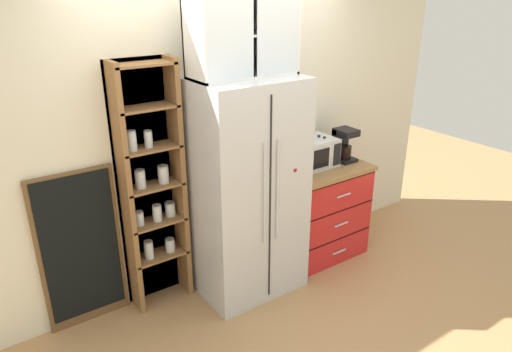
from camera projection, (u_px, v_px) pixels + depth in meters
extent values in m
plane|color=tan|center=(248.00, 284.00, 4.10)|extent=(10.63, 10.63, 0.00)
cube|color=silver|center=(221.00, 134.00, 3.92)|extent=(4.94, 0.10, 2.55)
cube|color=silver|center=(246.00, 189.00, 3.77)|extent=(0.84, 0.66, 1.81)
cube|color=black|center=(270.00, 204.00, 3.52)|extent=(0.01, 0.01, 1.66)
cylinder|color=silver|center=(265.00, 195.00, 3.45)|extent=(0.02, 0.02, 0.81)
cylinder|color=silver|center=(278.00, 191.00, 3.51)|extent=(0.02, 0.02, 0.81)
cube|color=#A8161C|center=(295.00, 170.00, 3.56)|extent=(0.02, 0.01, 0.02)
cube|color=brown|center=(147.00, 185.00, 3.64)|extent=(0.51, 0.04, 1.97)
cube|color=olive|center=(127.00, 197.00, 3.43)|extent=(0.04, 0.20, 1.97)
cube|color=olive|center=(179.00, 184.00, 3.66)|extent=(0.04, 0.20, 1.97)
cube|color=olive|center=(159.00, 255.00, 3.76)|extent=(0.45, 0.20, 0.02)
cylinder|color=silver|center=(149.00, 250.00, 3.68)|extent=(0.07, 0.07, 0.14)
cylinder|color=#B77A38|center=(149.00, 252.00, 3.69)|extent=(0.06, 0.06, 0.09)
cylinder|color=#B2B2B7|center=(148.00, 242.00, 3.65)|extent=(0.07, 0.07, 0.01)
cylinder|color=silver|center=(170.00, 246.00, 3.79)|extent=(0.08, 0.08, 0.10)
cylinder|color=#CCB78C|center=(170.00, 247.00, 3.79)|extent=(0.07, 0.07, 0.07)
cylinder|color=#B2B2B7|center=(170.00, 239.00, 3.76)|extent=(0.07, 0.07, 0.01)
cube|color=olive|center=(156.00, 222.00, 3.65)|extent=(0.45, 0.20, 0.02)
cylinder|color=silver|center=(140.00, 219.00, 3.56)|extent=(0.07, 0.07, 0.10)
cylinder|color=#E0C67F|center=(140.00, 221.00, 3.57)|extent=(0.06, 0.06, 0.07)
cylinder|color=#B2B2B7|center=(139.00, 213.00, 3.54)|extent=(0.07, 0.07, 0.01)
cylinder|color=silver|center=(157.00, 214.00, 3.62)|extent=(0.07, 0.07, 0.12)
cylinder|color=white|center=(157.00, 216.00, 3.63)|extent=(0.06, 0.06, 0.08)
cylinder|color=#B2B2B7|center=(156.00, 206.00, 3.59)|extent=(0.07, 0.07, 0.01)
cylinder|color=silver|center=(170.00, 210.00, 3.71)|extent=(0.08, 0.08, 0.10)
cylinder|color=#382316|center=(170.00, 211.00, 3.71)|extent=(0.07, 0.07, 0.07)
cylinder|color=#B2B2B7|center=(170.00, 203.00, 3.69)|extent=(0.08, 0.08, 0.01)
cube|color=olive|center=(153.00, 186.00, 3.53)|extent=(0.45, 0.20, 0.02)
cylinder|color=silver|center=(140.00, 180.00, 3.46)|extent=(0.08, 0.08, 0.13)
cylinder|color=beige|center=(141.00, 182.00, 3.46)|extent=(0.07, 0.07, 0.09)
cylinder|color=#B2B2B7|center=(139.00, 171.00, 3.43)|extent=(0.07, 0.07, 0.01)
cylinder|color=silver|center=(163.00, 175.00, 3.55)|extent=(0.08, 0.08, 0.13)
cylinder|color=brown|center=(164.00, 177.00, 3.56)|extent=(0.07, 0.07, 0.09)
cylinder|color=#B2B2B7|center=(163.00, 166.00, 3.53)|extent=(0.08, 0.08, 0.01)
cube|color=olive|center=(150.00, 148.00, 3.42)|extent=(0.45, 0.20, 0.02)
cylinder|color=silver|center=(132.00, 141.00, 3.32)|extent=(0.07, 0.07, 0.14)
cylinder|color=#2D2D2D|center=(132.00, 144.00, 3.32)|extent=(0.06, 0.06, 0.09)
cylinder|color=#B2B2B7|center=(131.00, 131.00, 3.29)|extent=(0.07, 0.07, 0.01)
cylinder|color=silver|center=(148.00, 140.00, 3.38)|extent=(0.06, 0.06, 0.12)
cylinder|color=white|center=(149.00, 142.00, 3.39)|extent=(0.05, 0.05, 0.08)
cylinder|color=#B2B2B7|center=(148.00, 131.00, 3.36)|extent=(0.06, 0.06, 0.01)
cube|color=olive|center=(146.00, 108.00, 3.30)|extent=(0.45, 0.20, 0.02)
cube|color=olive|center=(142.00, 64.00, 3.19)|extent=(0.45, 0.20, 0.02)
cube|color=red|center=(319.00, 212.00, 4.44)|extent=(0.80, 0.58, 0.86)
cube|color=#9E7042|center=(322.00, 168.00, 4.27)|extent=(0.83, 0.61, 0.04)
cube|color=black|center=(340.00, 239.00, 4.28)|extent=(0.78, 0.00, 0.01)
cube|color=silver|center=(339.00, 252.00, 4.32)|extent=(0.16, 0.01, 0.01)
cube|color=black|center=(342.00, 211.00, 4.17)|extent=(0.78, 0.00, 0.01)
cube|color=silver|center=(342.00, 224.00, 4.21)|extent=(0.16, 0.01, 0.01)
cube|color=black|center=(344.00, 181.00, 4.06)|extent=(0.78, 0.00, 0.01)
cube|color=silver|center=(344.00, 195.00, 4.10)|extent=(0.16, 0.01, 0.01)
cube|color=silver|center=(311.00, 153.00, 4.20)|extent=(0.44, 0.32, 0.26)
cube|color=black|center=(318.00, 159.00, 4.04)|extent=(0.26, 0.01, 0.17)
cube|color=black|center=(337.00, 154.00, 4.16)|extent=(0.08, 0.01, 0.20)
cube|color=black|center=(344.00, 159.00, 4.38)|extent=(0.17, 0.20, 0.03)
cube|color=black|center=(340.00, 144.00, 4.38)|extent=(0.17, 0.06, 0.30)
cube|color=black|center=(346.00, 132.00, 4.28)|extent=(0.17, 0.20, 0.06)
cylinder|color=black|center=(345.00, 152.00, 4.34)|extent=(0.11, 0.11, 0.12)
cylinder|color=red|center=(323.00, 162.00, 4.23)|extent=(0.08, 0.08, 0.08)
torus|color=red|center=(328.00, 161.00, 4.26)|extent=(0.05, 0.01, 0.05)
cylinder|color=silver|center=(325.00, 162.00, 4.21)|extent=(0.08, 0.08, 0.10)
torus|color=silver|center=(329.00, 160.00, 4.24)|extent=(0.05, 0.01, 0.05)
cylinder|color=silver|center=(323.00, 156.00, 4.21)|extent=(0.07, 0.07, 0.20)
cone|color=silver|center=(324.00, 145.00, 4.17)|extent=(0.07, 0.07, 0.04)
cylinder|color=silver|center=(324.00, 142.00, 4.16)|extent=(0.03, 0.03, 0.07)
cylinder|color=black|center=(325.00, 137.00, 4.14)|extent=(0.03, 0.03, 0.01)
cylinder|color=navy|center=(318.00, 154.00, 4.27)|extent=(0.07, 0.07, 0.20)
cone|color=navy|center=(318.00, 143.00, 4.23)|extent=(0.07, 0.07, 0.04)
cylinder|color=navy|center=(319.00, 140.00, 4.22)|extent=(0.03, 0.03, 0.07)
cylinder|color=black|center=(319.00, 136.00, 4.20)|extent=(0.03, 0.03, 0.01)
cube|color=silver|center=(232.00, 33.00, 3.45)|extent=(0.81, 0.02, 0.60)
cube|color=silver|center=(243.00, 75.00, 3.44)|extent=(0.81, 0.32, 0.02)
cube|color=silver|center=(194.00, 38.00, 3.12)|extent=(0.02, 0.32, 0.60)
cube|color=silver|center=(286.00, 32.00, 3.54)|extent=(0.02, 0.32, 0.60)
cube|color=silver|center=(243.00, 34.00, 3.33)|extent=(0.78, 0.30, 0.02)
cube|color=silver|center=(230.00, 38.00, 3.11)|extent=(0.37, 0.01, 0.56)
cube|color=silver|center=(278.00, 35.00, 3.32)|extent=(0.37, 0.01, 0.56)
cylinder|color=silver|center=(210.00, 78.00, 3.29)|extent=(0.05, 0.05, 0.00)
cylinder|color=silver|center=(210.00, 73.00, 3.27)|extent=(0.01, 0.01, 0.07)
cone|color=silver|center=(209.00, 64.00, 3.25)|extent=(0.06, 0.06, 0.05)
cylinder|color=silver|center=(274.00, 70.00, 3.59)|extent=(0.05, 0.05, 0.00)
cylinder|color=silver|center=(274.00, 65.00, 3.57)|extent=(0.01, 0.01, 0.07)
cone|color=silver|center=(274.00, 57.00, 3.55)|extent=(0.06, 0.06, 0.05)
cylinder|color=white|center=(213.00, 30.00, 3.19)|extent=(0.06, 0.06, 0.07)
cylinder|color=white|center=(243.00, 29.00, 3.32)|extent=(0.06, 0.06, 0.07)
cylinder|color=white|center=(270.00, 27.00, 3.44)|extent=(0.06, 0.06, 0.07)
cube|color=brown|center=(81.00, 250.00, 3.45)|extent=(0.60, 0.04, 1.24)
cube|color=black|center=(81.00, 248.00, 3.42)|extent=(0.54, 0.01, 1.14)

